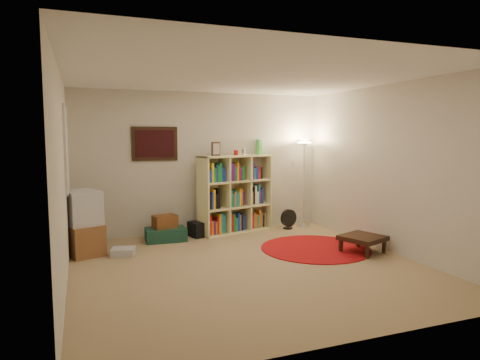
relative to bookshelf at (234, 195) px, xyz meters
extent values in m
cube|color=#9D825C|center=(-0.52, -2.02, -0.68)|extent=(4.50, 4.50, 0.02)
cube|color=white|center=(-0.52, -2.02, 1.84)|extent=(4.50, 4.50, 0.02)
cube|color=beige|center=(-0.52, 0.24, 0.58)|extent=(4.50, 0.02, 2.50)
cube|color=beige|center=(-0.52, -4.28, 0.58)|extent=(4.50, 0.02, 2.50)
cube|color=beige|center=(-2.78, -2.02, 0.58)|extent=(0.02, 4.50, 2.50)
cube|color=beige|center=(1.74, -2.02, 0.58)|extent=(0.02, 4.50, 2.50)
cube|color=black|center=(-1.37, 0.21, 0.93)|extent=(0.78, 0.04, 0.58)
cube|color=#3B0B10|center=(-1.37, 0.19, 0.93)|extent=(0.66, 0.01, 0.46)
cube|color=white|center=(-2.75, -0.72, 0.88)|extent=(0.03, 1.00, 1.20)
cube|color=beige|center=(1.33, 0.22, 0.53)|extent=(0.08, 0.01, 0.12)
cube|color=#FFFAAA|center=(0.02, 0.00, -0.66)|extent=(1.45, 0.75, 0.03)
cube|color=#FFFAAA|center=(0.02, 0.00, 0.70)|extent=(1.45, 0.75, 0.03)
cube|color=#FFFAAA|center=(-0.63, -0.18, 0.02)|extent=(0.13, 0.39, 1.39)
cube|color=#FFFAAA|center=(0.68, 0.18, 0.02)|extent=(0.13, 0.39, 1.39)
cube|color=#FFFAAA|center=(-0.03, 0.18, 0.02)|extent=(1.35, 0.39, 1.39)
cube|color=#FFFAAA|center=(-0.20, -0.06, 0.02)|extent=(0.13, 0.37, 1.33)
cube|color=#FFFAAA|center=(0.25, 0.06, 0.02)|extent=(0.13, 0.37, 1.33)
cube|color=#FFFAAA|center=(0.02, 0.00, -0.21)|extent=(1.38, 0.72, 0.03)
cube|color=#FFFAAA|center=(0.02, 0.00, 0.25)|extent=(1.38, 0.72, 0.03)
cube|color=yellow|center=(-0.59, -0.21, -0.49)|extent=(0.08, 0.16, 0.30)
cube|color=red|center=(-0.55, -0.20, -0.46)|extent=(0.08, 0.16, 0.35)
cube|color=orange|center=(-0.50, -0.19, -0.52)|extent=(0.08, 0.16, 0.24)
cube|color=#531C70|center=(-0.46, -0.18, -0.52)|extent=(0.08, 0.16, 0.24)
cube|color=orange|center=(-0.43, -0.17, -0.53)|extent=(0.07, 0.16, 0.22)
cube|color=red|center=(-0.39, -0.16, -0.49)|extent=(0.07, 0.16, 0.30)
cube|color=yellow|center=(-0.35, -0.15, -0.47)|extent=(0.08, 0.16, 0.35)
cube|color=teal|center=(-0.31, -0.14, -0.46)|extent=(0.08, 0.16, 0.36)
cube|color=teal|center=(-0.27, -0.12, -0.48)|extent=(0.08, 0.16, 0.32)
cube|color=#531C70|center=(-0.59, -0.21, -0.08)|extent=(0.08, 0.16, 0.22)
cube|color=black|center=(-0.54, -0.20, -0.07)|extent=(0.08, 0.16, 0.25)
cube|color=#1C39A8|center=(-0.50, -0.19, -0.05)|extent=(0.08, 0.16, 0.29)
cube|color=yellow|center=(-0.46, -0.18, -0.02)|extent=(0.08, 0.16, 0.33)
cube|color=black|center=(-0.42, -0.17, -0.06)|extent=(0.08, 0.16, 0.26)
cube|color=black|center=(-0.37, -0.15, -0.02)|extent=(0.09, 0.17, 0.34)
cube|color=#1C8C37|center=(-0.59, -0.21, 0.40)|extent=(0.08, 0.16, 0.28)
cube|color=#1C39A8|center=(-0.54, -0.20, 0.37)|extent=(0.09, 0.17, 0.23)
cube|color=yellow|center=(-0.49, -0.19, 0.43)|extent=(0.08, 0.16, 0.34)
cube|color=#1C8C37|center=(-0.45, -0.17, 0.39)|extent=(0.09, 0.17, 0.26)
cube|color=#1C39A8|center=(-0.41, -0.16, 0.42)|extent=(0.07, 0.16, 0.32)
cube|color=#1C8C37|center=(-0.38, -0.15, 0.40)|extent=(0.07, 0.16, 0.29)
cube|color=#1C8C37|center=(-0.34, -0.14, 0.43)|extent=(0.09, 0.17, 0.34)
cube|color=#1C39A8|center=(-0.30, -0.13, 0.40)|extent=(0.07, 0.16, 0.27)
cube|color=#1C39A8|center=(-0.26, -0.12, 0.37)|extent=(0.08, 0.16, 0.23)
cube|color=red|center=(-0.14, -0.09, -0.47)|extent=(0.08, 0.16, 0.34)
cube|color=red|center=(-0.10, -0.08, -0.48)|extent=(0.08, 0.16, 0.31)
cube|color=#1C8C37|center=(-0.06, -0.07, -0.48)|extent=(0.09, 0.17, 0.32)
cube|color=teal|center=(-0.01, -0.05, -0.52)|extent=(0.08, 0.16, 0.24)
cube|color=#1C39A8|center=(0.03, -0.04, -0.48)|extent=(0.09, 0.16, 0.32)
cube|color=#9A7D54|center=(0.07, -0.03, -0.50)|extent=(0.07, 0.16, 0.28)
cube|color=black|center=(0.10, -0.02, -0.48)|extent=(0.08, 0.16, 0.32)
cube|color=#1C39A8|center=(0.14, -0.01, -0.50)|extent=(0.08, 0.16, 0.27)
cube|color=#531C70|center=(-0.15, -0.09, -0.07)|extent=(0.07, 0.16, 0.24)
cube|color=teal|center=(-0.12, -0.08, -0.04)|extent=(0.07, 0.16, 0.29)
cube|color=#1C8C37|center=(-0.08, -0.07, -0.08)|extent=(0.08, 0.16, 0.22)
cube|color=#9A7D54|center=(-0.05, -0.06, -0.06)|extent=(0.07, 0.16, 0.26)
cube|color=teal|center=(-0.01, -0.05, -0.04)|extent=(0.07, 0.16, 0.29)
cube|color=teal|center=(0.02, -0.04, -0.07)|extent=(0.09, 0.17, 0.24)
cube|color=yellow|center=(0.07, -0.03, -0.03)|extent=(0.07, 0.16, 0.31)
cube|color=orange|center=(0.10, -0.02, -0.04)|extent=(0.07, 0.16, 0.31)
cube|color=#531C70|center=(0.13, -0.01, -0.06)|extent=(0.07, 0.16, 0.25)
cube|color=teal|center=(-0.15, -0.09, 0.38)|extent=(0.07, 0.16, 0.24)
cube|color=#531C70|center=(-0.11, -0.08, 0.42)|extent=(0.08, 0.16, 0.33)
cube|color=#531C70|center=(-0.07, -0.07, 0.42)|extent=(0.09, 0.17, 0.31)
cube|color=#1C8C37|center=(-0.02, -0.06, 0.39)|extent=(0.08, 0.16, 0.26)
cube|color=yellow|center=(0.01, -0.05, 0.43)|extent=(0.07, 0.16, 0.34)
cube|color=red|center=(0.04, -0.04, 0.41)|extent=(0.07, 0.16, 0.30)
cube|color=#531C70|center=(0.08, -0.03, 0.38)|extent=(0.08, 0.16, 0.24)
cube|color=#1C8C37|center=(0.12, -0.02, 0.39)|extent=(0.08, 0.16, 0.26)
cube|color=#531C70|center=(0.30, 0.03, -0.47)|extent=(0.08, 0.16, 0.34)
cube|color=red|center=(0.34, 0.04, -0.51)|extent=(0.07, 0.16, 0.26)
cube|color=#9A7D54|center=(0.37, 0.05, -0.49)|extent=(0.07, 0.16, 0.30)
cube|color=orange|center=(0.41, 0.06, -0.50)|extent=(0.08, 0.16, 0.27)
cube|color=teal|center=(0.46, 0.08, -0.52)|extent=(0.08, 0.16, 0.23)
cube|color=orange|center=(0.50, 0.09, -0.47)|extent=(0.08, 0.16, 0.33)
cube|color=#9A7D54|center=(0.54, 0.10, -0.50)|extent=(0.08, 0.16, 0.28)
cube|color=black|center=(0.58, 0.11, -0.53)|extent=(0.08, 0.16, 0.22)
cube|color=#9A7D54|center=(0.62, 0.12, -0.51)|extent=(0.07, 0.16, 0.26)
cube|color=#531C70|center=(0.30, 0.03, -0.08)|extent=(0.07, 0.16, 0.23)
cube|color=#9A7D54|center=(0.33, 0.04, -0.07)|extent=(0.07, 0.16, 0.23)
cube|color=black|center=(0.36, 0.05, -0.03)|extent=(0.08, 0.16, 0.32)
cube|color=white|center=(0.40, 0.06, -0.02)|extent=(0.08, 0.16, 0.34)
cube|color=white|center=(0.44, 0.07, -0.08)|extent=(0.08, 0.16, 0.23)
cube|color=teal|center=(0.48, 0.08, -0.01)|extent=(0.07, 0.16, 0.36)
cube|color=#531C70|center=(0.52, 0.09, -0.06)|extent=(0.08, 0.16, 0.26)
cube|color=#1C39A8|center=(0.55, 0.10, -0.04)|extent=(0.07, 0.16, 0.30)
cube|color=teal|center=(0.31, 0.03, 0.43)|extent=(0.09, 0.17, 0.35)
cube|color=#531C70|center=(0.35, 0.05, 0.42)|extent=(0.07, 0.16, 0.32)
cube|color=teal|center=(0.38, 0.05, 0.37)|extent=(0.07, 0.16, 0.22)
cube|color=#1C39A8|center=(0.41, 0.06, 0.38)|extent=(0.07, 0.16, 0.24)
cube|color=#1C39A8|center=(0.44, 0.07, 0.37)|extent=(0.07, 0.16, 0.23)
cube|color=red|center=(0.48, 0.08, 0.38)|extent=(0.09, 0.17, 0.23)
cube|color=black|center=(0.53, 0.09, 0.37)|extent=(0.08, 0.16, 0.23)
cube|color=black|center=(-0.37, -0.09, 0.84)|extent=(0.17, 0.06, 0.24)
cube|color=#A8998C|center=(-0.36, -0.10, 0.84)|extent=(0.13, 0.04, 0.19)
cylinder|color=#B61510|center=(0.04, 0.00, 0.76)|extent=(0.10, 0.10, 0.09)
cylinder|color=white|center=(0.19, 0.04, 0.77)|extent=(0.09, 0.09, 0.11)
cylinder|color=#4CC85A|center=(0.51, 0.09, 0.86)|extent=(0.10, 0.10, 0.28)
cylinder|color=#4CC85A|center=(0.59, 0.18, 0.86)|extent=(0.10, 0.10, 0.28)
cylinder|color=white|center=(1.38, -0.07, -0.66)|extent=(0.31, 0.31, 0.03)
cylinder|color=white|center=(1.38, -0.07, 0.13)|extent=(0.03, 0.03, 1.54)
cone|color=white|center=(1.38, -0.07, 0.92)|extent=(0.37, 0.37, 0.12)
cylinder|color=#FFD88C|center=(1.38, -0.07, 0.93)|extent=(0.30, 0.30, 0.02)
cylinder|color=black|center=(1.02, -0.12, -0.66)|extent=(0.20, 0.20, 0.03)
cylinder|color=black|center=(1.02, -0.12, -0.58)|extent=(0.04, 0.04, 0.13)
cylinder|color=black|center=(1.03, -0.14, -0.46)|extent=(0.33, 0.13, 0.32)
cube|color=brown|center=(-2.58, -0.60, -0.45)|extent=(0.64, 0.76, 0.45)
cube|color=silver|center=(-2.58, -0.60, 0.02)|extent=(0.61, 0.66, 0.49)
cube|color=black|center=(-2.36, -0.52, 0.02)|extent=(0.17, 0.44, 0.41)
cube|color=black|center=(-2.36, -0.52, 0.02)|extent=(0.15, 0.39, 0.36)
cube|color=silver|center=(-2.03, -0.88, -0.62)|extent=(0.39, 0.35, 0.11)
cube|color=#153C2E|center=(-1.29, -0.22, -0.57)|extent=(0.67, 0.45, 0.21)
cube|color=brown|center=(-1.29, -0.19, -0.36)|extent=(0.42, 0.33, 0.21)
cube|color=black|center=(-0.65, -0.11, -0.54)|extent=(0.44, 0.40, 0.26)
cylinder|color=white|center=(-0.30, -0.13, -0.55)|extent=(0.14, 0.14, 0.26)
cylinder|color=maroon|center=(0.78, -1.54, -0.67)|extent=(1.68, 1.68, 0.01)
cube|color=black|center=(1.33, -1.97, -0.45)|extent=(0.72, 0.72, 0.07)
cube|color=black|center=(1.19, -2.26, -0.57)|extent=(0.06, 0.06, 0.20)
cube|color=black|center=(1.61, -2.11, -0.57)|extent=(0.06, 0.06, 0.20)
cube|color=black|center=(1.04, -1.84, -0.57)|extent=(0.06, 0.06, 0.20)
cube|color=black|center=(1.46, -1.68, -0.57)|extent=(0.06, 0.06, 0.20)
camera|label=1|loc=(-2.57, -7.17, 1.07)|focal=32.00mm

